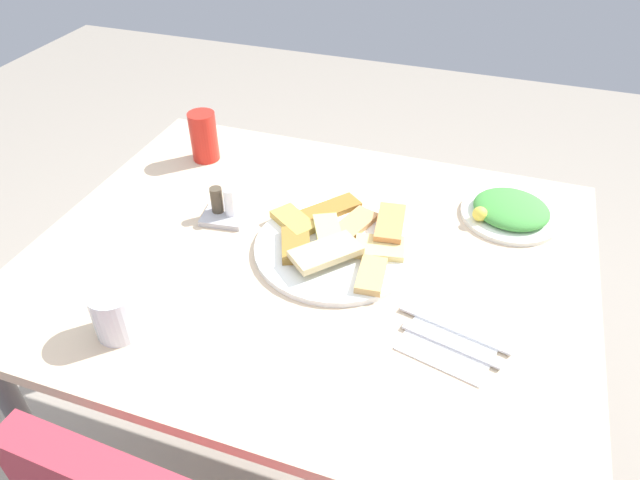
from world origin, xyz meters
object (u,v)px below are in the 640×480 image
Objects in this scene: pide_platter at (337,243)px; fork at (454,329)px; soda_can at (204,136)px; spoon at (451,344)px; condiment_caddy at (225,208)px; dining_table at (310,286)px; salad_plate_greens at (510,211)px; drinking_glass at (116,312)px; paper_napkin at (453,338)px.

fork is (-0.26, 0.15, -0.01)m from pide_platter.
spoon is (-0.67, 0.42, -0.06)m from soda_can.
condiment_caddy is at bearing -9.20° from spoon.
soda_can is 1.21× the size of condiment_caddy.
fork is 0.55m from condiment_caddy.
fork is 1.16× the size of spoon.
soda_can reaches higher than condiment_caddy.
soda_can reaches higher than spoon.
salad_plate_greens reaches higher than dining_table.
spoon is (0.00, 0.04, 0.00)m from fork.
soda_can is 0.61× the size of fork.
spoon is at bearing 158.05° from condiment_caddy.
drinking_glass is (-0.13, 0.57, -0.02)m from soda_can.
fork is at bearing -77.26° from spoon.
paper_napkin is 0.02m from fork.
condiment_caddy is (0.52, -0.19, 0.02)m from paper_napkin.
soda_can is at bearing -53.41° from condiment_caddy.
spoon is (0.00, 0.02, 0.00)m from paper_napkin.
drinking_glass is 0.36m from condiment_caddy.
drinking_glass is (0.23, 0.30, 0.13)m from dining_table.
condiment_caddy is at bearing -15.02° from dining_table.
dining_table is 12.34× the size of drinking_glass.
drinking_glass is at bearing 31.87° from fork.
salad_plate_greens is 0.38m from fork.
salad_plate_greens reaches higher than spoon.
fork is at bearing 161.57° from condiment_caddy.
dining_table is 0.12m from pide_platter.
spoon is (0.06, 0.41, -0.01)m from salad_plate_greens.
fork and spoon have the same top height.
dining_table is 5.50× the size of fork.
fork is at bearing 150.43° from soda_can.
spoon is at bearing 153.58° from dining_table.
condiment_caddy reaches higher than fork.
condiment_caddy is (-0.16, 0.21, -0.04)m from soda_can.
dining_table is 10.82× the size of condiment_caddy.
drinking_glass reaches higher than salad_plate_greens.
condiment_caddy is (0.52, -0.21, 0.02)m from spoon.
pide_platter and salad_plate_greens have the same top height.
drinking_glass is 0.88× the size of condiment_caddy.
condiment_caddy is (-0.02, -0.36, -0.02)m from drinking_glass.
drinking_glass reaches higher than condiment_caddy.
drinking_glass reaches higher than paper_napkin.
pide_platter is 0.30m from fork.
dining_table is at bearing -13.68° from spoon.
pide_platter is 2.27× the size of paper_napkin.
salad_plate_greens is 0.39m from paper_napkin.
spoon is at bearing 144.40° from pide_platter.
salad_plate_greens is 0.41m from spoon.
pide_platter is (-0.05, -0.03, 0.10)m from dining_table.
fork is (-0.67, 0.38, -0.06)m from soda_can.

